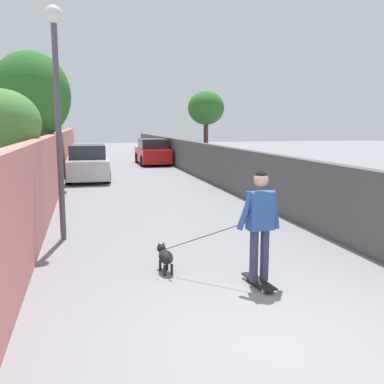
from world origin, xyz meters
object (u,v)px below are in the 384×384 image
(tree_left_far, at_px, (31,96))
(dog, at_px, (166,256))
(tree_left_near, at_px, (1,125))
(car_far, at_px, (152,152))
(skateboard, at_px, (259,281))
(person_skateboarder, at_px, (260,217))
(car_near, at_px, (87,164))
(lamp_post, at_px, (57,85))
(tree_right_mid, at_px, (206,109))

(tree_left_far, distance_m, dog, 11.26)
(tree_left_near, xyz_separation_m, car_far, (14.84, -6.01, -1.69))
(tree_left_near, distance_m, skateboard, 7.70)
(person_skateboarder, xyz_separation_m, car_near, (13.75, 2.40, -0.35))
(person_skateboarder, relative_size, car_far, 0.40)
(tree_left_far, height_order, car_near, tree_left_far)
(person_skateboarder, bearing_deg, car_near, 9.90)
(lamp_post, bearing_deg, car_near, -3.37)
(dog, relative_size, car_near, 0.33)
(tree_left_far, distance_m, person_skateboarder, 12.34)
(tree_left_near, distance_m, tree_left_far, 5.60)
(tree_right_mid, distance_m, lamp_post, 15.42)
(skateboard, height_order, dog, dog)
(dog, bearing_deg, person_skateboarder, -126.92)
(person_skateboarder, distance_m, car_far, 20.71)
(car_near, bearing_deg, car_far, -29.63)
(skateboard, bearing_deg, tree_left_near, 37.73)
(tree_left_near, relative_size, car_near, 0.79)
(tree_left_near, xyz_separation_m, skateboard, (-5.81, -4.49, -2.33))
(dog, bearing_deg, lamp_post, 33.74)
(tree_right_mid, relative_size, person_skateboarder, 2.51)
(tree_left_far, height_order, car_far, tree_left_far)
(person_skateboarder, bearing_deg, tree_right_mid, -12.95)
(tree_left_near, distance_m, person_skateboarder, 7.46)
(tree_left_near, height_order, tree_right_mid, tree_right_mid)
(tree_left_near, bearing_deg, dog, -146.37)
(tree_left_far, bearing_deg, car_far, -32.06)
(car_near, bearing_deg, tree_left_far, 141.72)
(tree_left_near, distance_m, lamp_post, 2.82)
(skateboard, height_order, person_skateboarder, person_skateboarder)
(car_near, bearing_deg, lamp_post, 176.63)
(lamp_post, distance_m, car_far, 17.86)
(tree_right_mid, bearing_deg, tree_left_near, 143.62)
(person_skateboarder, bearing_deg, lamp_post, 40.18)
(tree_right_mid, xyz_separation_m, dog, (-16.36, 5.24, -2.97))
(tree_left_near, xyz_separation_m, car_near, (7.95, -2.09, -1.69))
(skateboard, relative_size, person_skateboarder, 0.49)
(skateboard, bearing_deg, dog, 53.08)
(tree_left_near, relative_size, tree_right_mid, 0.78)
(car_near, bearing_deg, tree_left_near, 165.25)
(tree_left_near, bearing_deg, lamp_post, -146.49)
(person_skateboarder, height_order, car_far, person_skateboarder)
(tree_left_far, xyz_separation_m, dog, (-10.36, -3.07, -3.18))
(skateboard, relative_size, car_far, 0.19)
(tree_right_mid, relative_size, car_far, 1.00)
(tree_left_near, height_order, lamp_post, lamp_post)
(tree_left_far, bearing_deg, car_near, -38.28)
(tree_left_near, xyz_separation_m, lamp_post, (-2.25, -1.49, 0.81))
(tree_left_near, distance_m, dog, 6.21)
(dog, height_order, car_near, car_near)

